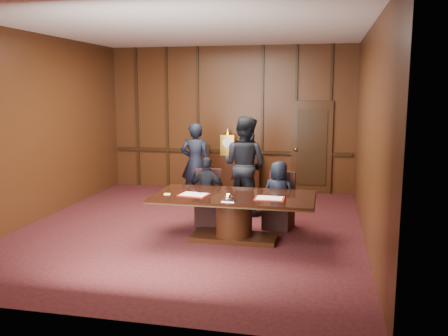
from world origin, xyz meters
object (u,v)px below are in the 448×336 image
Objects in this scene: conference_table at (234,210)px; signatory_right at (279,195)px; witness_right at (245,165)px; sideboard at (228,171)px; witness_left at (195,163)px; signatory_left at (207,191)px.

signatory_right is at bearing 50.91° from conference_table.
conference_table is at bearing 63.06° from signatory_right.
witness_right is at bearing -39.56° from signatory_right.
sideboard is at bearing -50.49° from signatory_right.
witness_left reaches higher than signatory_right.
conference_table is at bearing 110.27° from witness_left.
witness_left reaches higher than conference_table.
sideboard reaches higher than conference_table.
witness_left is 1.38m from witness_right.
witness_left reaches higher than signatory_left.
witness_right reaches higher than witness_left.
signatory_left is (-0.65, 0.80, 0.11)m from conference_table.
signatory_left is (0.23, -2.96, 0.14)m from sideboard.
witness_right is at bearing 142.55° from witness_left.
sideboard is 0.91× the size of witness_left.
signatory_right is at bearing -62.65° from sideboard.
signatory_left is 1.17m from witness_right.
signatory_left is 1.30m from signatory_right.
witness_right is (0.52, 0.99, 0.35)m from signatory_left.
signatory_right is (0.65, 0.80, 0.10)m from conference_table.
sideboard is 2.97m from signatory_left.
signatory_left is at bearing 104.23° from witness_left.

